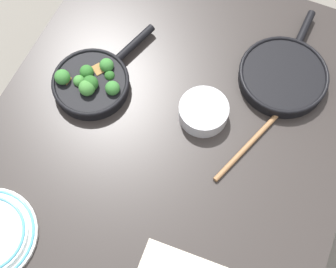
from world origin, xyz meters
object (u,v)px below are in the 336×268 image
Objects in this scene: skillet_eggs at (283,76)px; wooden_spoon at (271,121)px; prep_bowl_steel at (204,112)px; skillet_broccoli at (92,82)px.

wooden_spoon is (0.15, 0.01, -0.01)m from skillet_eggs.
prep_bowl_steel is (0.21, -0.17, 0.00)m from skillet_eggs.
skillet_eggs is (-0.25, 0.51, -0.01)m from skillet_broccoli.
skillet_broccoli reaches higher than wooden_spoon.
prep_bowl_steel is (-0.04, 0.34, -0.00)m from skillet_broccoli.
skillet_eggs is at bearing 25.48° from wooden_spoon.
skillet_broccoli is 0.95× the size of skillet_eggs.
skillet_eggs reaches higher than wooden_spoon.
prep_bowl_steel is at bearing -65.48° from skillet_broccoli.
skillet_broccoli reaches higher than prep_bowl_steel.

